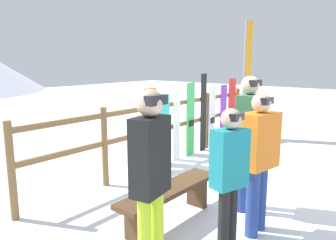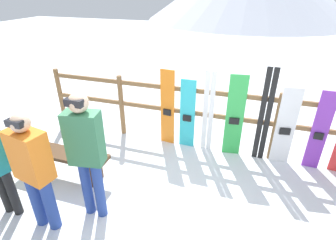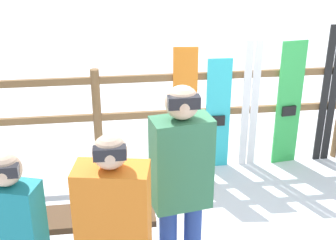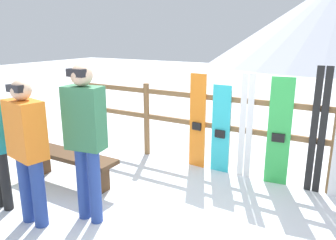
{
  "view_description": "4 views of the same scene",
  "coord_description": "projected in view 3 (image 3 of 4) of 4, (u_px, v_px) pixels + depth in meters",
  "views": [
    {
      "loc": [
        -4.75,
        -2.25,
        2.0
      ],
      "look_at": [
        -0.66,
        1.08,
        1.03
      ],
      "focal_mm": 35.0,
      "sensor_mm": 36.0,
      "label": 1
    },
    {
      "loc": [
        0.93,
        -2.66,
        2.86
      ],
      "look_at": [
        -0.26,
        1.02,
        0.84
      ],
      "focal_mm": 28.0,
      "sensor_mm": 36.0,
      "label": 2
    },
    {
      "loc": [
        -1.32,
        -3.3,
        2.83
      ],
      "look_at": [
        -0.77,
        0.94,
        0.96
      ],
      "focal_mm": 50.0,
      "sensor_mm": 36.0,
      "label": 3
    },
    {
      "loc": [
        1.65,
        -2.91,
        2.09
      ],
      "look_at": [
        -0.51,
        0.78,
        0.97
      ],
      "focal_mm": 35.0,
      "sensor_mm": 36.0,
      "label": 4
    }
  ],
  "objects": [
    {
      "name": "snowboard_green",
      "position": [
        289.0,
        104.0,
        5.57
      ],
      "size": [
        0.32,
        0.09,
        1.54
      ],
      "color": "green",
      "rests_on": "ground"
    },
    {
      "name": "ski_pair_black",
      "position": [
        329.0,
        96.0,
        5.59
      ],
      "size": [
        0.19,
        0.02,
        1.71
      ],
      "color": "black",
      "rests_on": "ground"
    },
    {
      "name": "fence",
      "position": [
        224.0,
        106.0,
        5.53
      ],
      "size": [
        6.05,
        0.1,
        1.28
      ],
      "color": "brown",
      "rests_on": "ground"
    },
    {
      "name": "snowboard_orange",
      "position": [
        185.0,
        111.0,
        5.43
      ],
      "size": [
        0.28,
        0.08,
        1.51
      ],
      "color": "orange",
      "rests_on": "ground"
    },
    {
      "name": "snowboard_cyan",
      "position": [
        218.0,
        115.0,
        5.5
      ],
      "size": [
        0.29,
        0.06,
        1.37
      ],
      "color": "#2DBFCC",
      "rests_on": "ground"
    },
    {
      "name": "bench",
      "position": [
        64.0,
        227.0,
        4.06
      ],
      "size": [
        1.59,
        0.36,
        0.46
      ],
      "color": "#4C331E",
      "rests_on": "ground"
    },
    {
      "name": "ski_pair_white",
      "position": [
        250.0,
        105.0,
        5.51
      ],
      "size": [
        0.19,
        0.02,
        1.56
      ],
      "color": "white",
      "rests_on": "ground"
    },
    {
      "name": "person_plaid_green",
      "position": [
        181.0,
        182.0,
        3.38
      ],
      "size": [
        0.45,
        0.3,
        1.8
      ],
      "color": "navy",
      "rests_on": "ground"
    },
    {
      "name": "person_orange",
      "position": [
        114.0,
        233.0,
        3.03
      ],
      "size": [
        0.5,
        0.34,
        1.64
      ],
      "color": "navy",
      "rests_on": "ground"
    }
  ]
}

